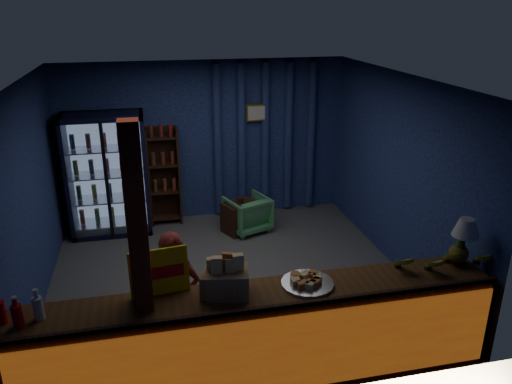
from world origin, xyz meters
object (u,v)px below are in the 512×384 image
green_chair (247,214)px  table_lamp (466,229)px  pastry_tray (307,282)px  shopkeeper (175,299)px

green_chair → table_lamp: 3.75m
green_chair → pastry_tray: 3.35m
pastry_tray → table_lamp: size_ratio=0.97×
shopkeeper → green_chair: (1.31, 2.86, -0.41)m
shopkeeper → pastry_tray: bearing=-8.1°
shopkeeper → table_lamp: 2.93m
green_chair → pastry_tray: bearing=68.7°
shopkeeper → table_lamp: (2.82, -0.40, 0.65)m
green_chair → pastry_tray: (-0.10, -3.27, 0.69)m
shopkeeper → pastry_tray: size_ratio=2.82×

